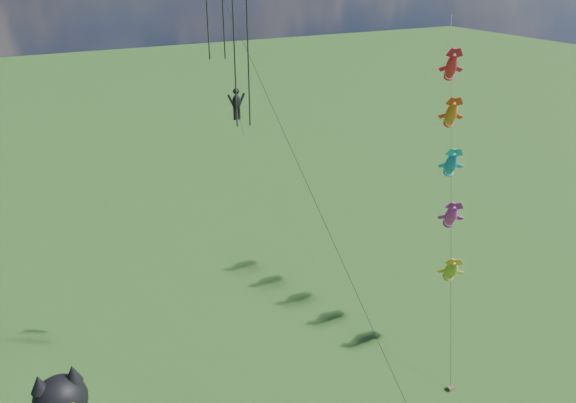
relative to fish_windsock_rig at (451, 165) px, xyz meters
name	(u,v)px	position (x,y,z in m)	size (l,w,h in m)	color
fish_windsock_rig	(451,165)	(0.00, 0.00, 0.00)	(9.09, 13.25, 20.36)	brown
parafoil_rig	(238,75)	(-14.40, 1.89, 6.99)	(5.58, 16.88, 26.86)	brown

